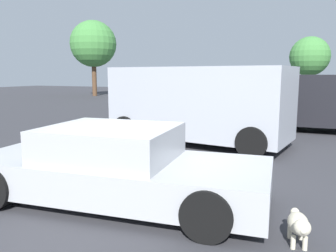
{
  "coord_description": "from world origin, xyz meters",
  "views": [
    {
      "loc": [
        2.76,
        -4.41,
        1.96
      ],
      "look_at": [
        0.05,
        1.98,
        0.9
      ],
      "focal_mm": 36.47,
      "sensor_mm": 36.0,
      "label": 1
    }
  ],
  "objects_px": {
    "dog": "(299,225)",
    "pedestrian": "(196,102)",
    "van_white": "(199,103)",
    "sedan_foreground": "(116,167)",
    "suv_dark": "(312,100)"
  },
  "relations": [
    {
      "from": "van_white",
      "to": "suv_dark",
      "type": "distance_m",
      "value": 4.69
    },
    {
      "from": "sedan_foreground",
      "to": "van_white",
      "type": "relative_size",
      "value": 0.91
    },
    {
      "from": "dog",
      "to": "van_white",
      "type": "distance_m",
      "value": 5.97
    },
    {
      "from": "suv_dark",
      "to": "pedestrian",
      "type": "xyz_separation_m",
      "value": [
        -3.83,
        -1.13,
        -0.12
      ]
    },
    {
      "from": "pedestrian",
      "to": "suv_dark",
      "type": "bearing_deg",
      "value": 110.86
    },
    {
      "from": "dog",
      "to": "pedestrian",
      "type": "bearing_deg",
      "value": -164.91
    },
    {
      "from": "sedan_foreground",
      "to": "suv_dark",
      "type": "relative_size",
      "value": 0.98
    },
    {
      "from": "van_white",
      "to": "pedestrian",
      "type": "height_order",
      "value": "van_white"
    },
    {
      "from": "van_white",
      "to": "sedan_foreground",
      "type": "bearing_deg",
      "value": -78.94
    },
    {
      "from": "dog",
      "to": "pedestrian",
      "type": "height_order",
      "value": "pedestrian"
    },
    {
      "from": "sedan_foreground",
      "to": "pedestrian",
      "type": "relative_size",
      "value": 2.95
    },
    {
      "from": "van_white",
      "to": "suv_dark",
      "type": "bearing_deg",
      "value": 60.2
    },
    {
      "from": "suv_dark",
      "to": "van_white",
      "type": "bearing_deg",
      "value": -128.53
    },
    {
      "from": "dog",
      "to": "van_white",
      "type": "relative_size",
      "value": 0.13
    },
    {
      "from": "dog",
      "to": "pedestrian",
      "type": "xyz_separation_m",
      "value": [
        -3.78,
        7.69,
        0.68
      ]
    }
  ]
}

